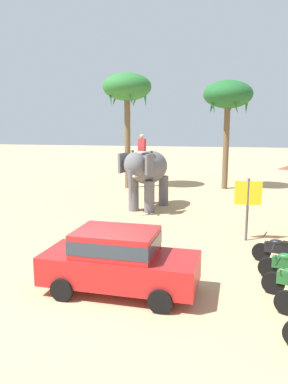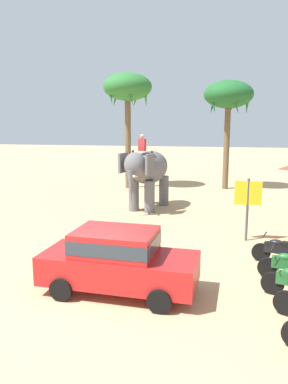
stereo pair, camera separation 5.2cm
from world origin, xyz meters
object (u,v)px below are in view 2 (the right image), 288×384
Objects in this scene: palm_tree_behind_elephant at (128,90)px; signboard_yellow at (248,197)px; elephant_with_mahout at (147,171)px; motorcycle_far_in_row at (281,250)px; palm_tree_near_hut at (228,97)px; car_sedan_foreground at (118,259)px.

palm_tree_behind_elephant reaches higher than signboard_yellow.
elephant_with_mahout is 6.55m from signboard_yellow.
motorcycle_far_in_row is at bearing -51.06° from elephant_with_mahout.
motorcycle_far_in_row is 2.78m from signboard_yellow.
elephant_with_mahout is at bearing -120.53° from palm_tree_near_hut.
palm_tree_behind_elephant is 1.07× the size of palm_tree_near_hut.
car_sedan_foreground reaches higher than motorcycle_far_in_row.
signboard_yellow is (0.59, -11.50, -4.36)m from palm_tree_near_hut.
elephant_with_mahout is at bearing 128.94° from motorcycle_far_in_row.
palm_tree_near_hut is (4.09, 6.93, 4.06)m from elephant_with_mahout.
elephant_with_mahout is 2.29× the size of motorcycle_far_in_row.
palm_tree_near_hut is at bearing 92.94° from signboard_yellow.
car_sedan_foreground is 1.05× the size of elephant_with_mahout.
car_sedan_foreground is at bearing -147.54° from motorcycle_far_in_row.
palm_tree_behind_elephant is at bearing -172.16° from palm_tree_near_hut.
elephant_with_mahout is 9.00m from motorcycle_far_in_row.
palm_tree_behind_elephant is 6.60m from palm_tree_near_hut.
signboard_yellow is at bearing -44.33° from elephant_with_mahout.
palm_tree_near_hut is (6.52, 0.90, -0.47)m from palm_tree_behind_elephant.
palm_tree_near_hut is 2.97× the size of signboard_yellow.
elephant_with_mahout reaches higher than car_sedan_foreground.
palm_tree_behind_elephant is at bearing 123.85° from signboard_yellow.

